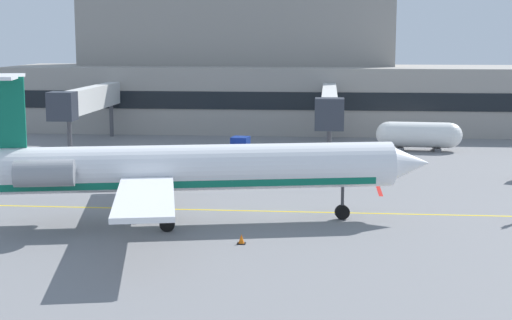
{
  "coord_description": "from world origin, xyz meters",
  "views": [
    {
      "loc": [
        3.26,
        -46.65,
        11.27
      ],
      "look_at": [
        -1.54,
        4.53,
        3.0
      ],
      "focal_mm": 54.37,
      "sensor_mm": 36.0,
      "label": 1
    }
  ],
  "objects_px": {
    "baggage_tug": "(129,164)",
    "fuel_tank": "(419,135)",
    "regional_jet": "(177,168)",
    "belt_loader": "(238,148)"
  },
  "relations": [
    {
      "from": "belt_loader",
      "to": "fuel_tank",
      "type": "bearing_deg",
      "value": 18.98
    },
    {
      "from": "baggage_tug",
      "to": "fuel_tank",
      "type": "height_order",
      "value": "fuel_tank"
    },
    {
      "from": "baggage_tug",
      "to": "regional_jet",
      "type": "bearing_deg",
      "value": -65.84
    },
    {
      "from": "baggage_tug",
      "to": "fuel_tank",
      "type": "distance_m",
      "value": 29.73
    },
    {
      "from": "regional_jet",
      "to": "belt_loader",
      "type": "xyz_separation_m",
      "value": [
        0.65,
        26.04,
        -2.53
      ]
    },
    {
      "from": "belt_loader",
      "to": "baggage_tug",
      "type": "bearing_deg",
      "value": -128.35
    },
    {
      "from": "belt_loader",
      "to": "regional_jet",
      "type": "bearing_deg",
      "value": -91.43
    },
    {
      "from": "regional_jet",
      "to": "fuel_tank",
      "type": "xyz_separation_m",
      "value": [
        17.91,
        31.98,
        -1.82
      ]
    },
    {
      "from": "regional_jet",
      "to": "baggage_tug",
      "type": "xyz_separation_m",
      "value": [
        -7.22,
        16.1,
        -2.47
      ]
    },
    {
      "from": "fuel_tank",
      "to": "regional_jet",
      "type": "bearing_deg",
      "value": -119.25
    }
  ]
}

